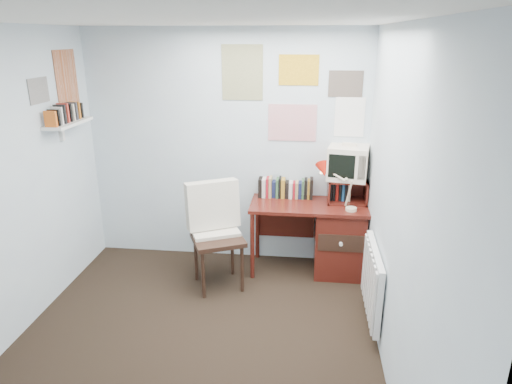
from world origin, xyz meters
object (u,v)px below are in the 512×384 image
at_px(crt_tv, 348,161).
at_px(radiator, 373,282).
at_px(desk_lamp, 352,191).
at_px(tv_riser, 347,190).
at_px(desk, 333,236).
at_px(wall_shelf, 68,123).
at_px(desk_chair, 218,239).

distance_m(crt_tv, radiator, 1.33).
relative_size(desk_lamp, tv_riser, 1.01).
relative_size(desk_lamp, radiator, 0.50).
bearing_deg(crt_tv, desk_lamp, -72.73).
bearing_deg(radiator, crt_tv, 99.40).
height_order(desk, crt_tv, crt_tv).
xyz_separation_m(tv_riser, crt_tv, (-0.01, 0.02, 0.31)).
relative_size(tv_riser, radiator, 0.50).
distance_m(desk, wall_shelf, 2.87).
bearing_deg(wall_shelf, tv_riser, 10.32).
bearing_deg(desk, desk_chair, -159.28).
relative_size(tv_riser, crt_tv, 1.02).
xyz_separation_m(desk_lamp, crt_tv, (-0.03, 0.27, 0.24)).
xyz_separation_m(desk, desk_lamp, (0.15, -0.14, 0.56)).
distance_m(desk, radiator, 0.97).
bearing_deg(desk, crt_tv, 49.09).
bearing_deg(crt_tv, tv_riser, -64.34).
height_order(desk_chair, desk_lamp, desk_lamp).
bearing_deg(radiator, desk_chair, 161.01).
height_order(tv_riser, wall_shelf, wall_shelf).
bearing_deg(wall_shelf, desk_chair, -2.22).
distance_m(crt_tv, wall_shelf, 2.77).
xyz_separation_m(desk_chair, radiator, (1.44, -0.49, -0.09)).
distance_m(tv_riser, radiator, 1.15).
xyz_separation_m(crt_tv, radiator, (0.18, -1.06, -0.78)).
height_order(desk, desk_chair, desk_chair).
height_order(desk_chair, tv_riser, desk_chair).
bearing_deg(radiator, wall_shelf, 169.11).
distance_m(desk_chair, wall_shelf, 1.80).
height_order(tv_riser, radiator, tv_riser).
distance_m(radiator, wall_shelf, 3.15).
xyz_separation_m(desk_chair, crt_tv, (1.26, 0.57, 0.69)).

